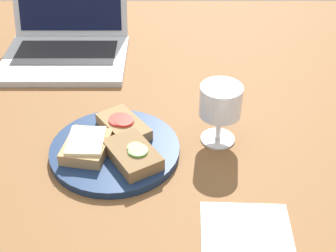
{
  "coord_description": "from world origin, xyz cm",
  "views": [
    {
      "loc": [
        3.77,
        -76.9,
        61.88
      ],
      "look_at": [
        3.64,
        -5.1,
        8.0
      ],
      "focal_mm": 50.0,
      "sensor_mm": 36.0,
      "label": 1
    }
  ],
  "objects": [
    {
      "name": "wooden_table",
      "position": [
        0.0,
        0.0,
        1.5
      ],
      "size": [
        140.0,
        140.0,
        3.0
      ],
      "primitive_type": "cube",
      "color": "brown",
      "rests_on": "ground"
    },
    {
      "name": "plate",
      "position": [
        -6.52,
        -7.23,
        3.77
      ],
      "size": [
        25.13,
        25.13,
        1.54
      ],
      "primitive_type": "cylinder",
      "color": "navy",
      "rests_on": "wooden_table"
    },
    {
      "name": "sandwich_with_cheese",
      "position": [
        -11.62,
        -8.58,
        5.95
      ],
      "size": [
        9.43,
        10.98,
        2.98
      ],
      "color": "#A88456",
      "rests_on": "plate"
    },
    {
      "name": "sandwich_with_cucumber",
      "position": [
        -2.75,
        -11.0,
        5.92
      ],
      "size": [
        12.03,
        13.34,
        3.05
      ],
      "color": "brown",
      "rests_on": "plate"
    },
    {
      "name": "sandwich_with_tomato",
      "position": [
        -5.16,
        -2.11,
        5.79
      ],
      "size": [
        11.94,
        13.13,
        2.78
      ],
      "color": "#937047",
      "rests_on": "plate"
    },
    {
      "name": "wine_glass",
      "position": [
        13.8,
        -2.97,
        11.67
      ],
      "size": [
        8.18,
        8.18,
        12.5
      ],
      "color": "white",
      "rests_on": "wooden_table"
    },
    {
      "name": "laptop",
      "position": [
        -22.64,
        33.63,
        7.17
      ],
      "size": [
        31.21,
        30.88,
        21.35
      ],
      "color": "silver",
      "rests_on": "wooden_table"
    },
    {
      "name": "napkin",
      "position": [
        16.32,
        -27.98,
        3.2
      ],
      "size": [
        15.1,
        14.68,
        0.4
      ],
      "primitive_type": "cube",
      "rotation": [
        0.0,
        0.0,
        -0.04
      ],
      "color": "white",
      "rests_on": "wooden_table"
    }
  ]
}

